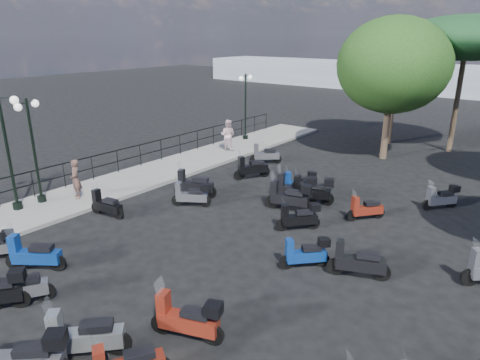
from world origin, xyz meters
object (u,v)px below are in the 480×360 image
Objects in this scene: scooter_10 at (312,191)px; scooter_22 at (357,262)px; scooter_23 at (365,209)px; scooter_3 at (106,205)px; scooter_32 at (289,197)px; scooter_9 at (191,195)px; broadleaf_tree at (393,65)px; scooter_5 at (265,155)px; scooter_2 at (17,289)px; scooter_16 at (295,189)px; lamp_post_0 at (7,146)px; woman at (76,179)px; lamp_post_2 at (246,102)px; scooter_8 at (33,255)px; pine_2 at (400,42)px; scooter_12 at (23,359)px; lamp_post_1 at (33,145)px; pedestrian_far at (228,135)px; scooter_4 at (194,185)px; scooter_11 at (251,168)px; scooter_15 at (299,217)px; scooter_21 at (305,254)px; scooter_19 at (187,319)px; scooter_29 at (441,198)px; pine_0 at (467,38)px; scooter_14 at (83,337)px; scooter_17 at (299,183)px.

scooter_10 is 1.05× the size of scooter_22.
scooter_23 is at bearing -3.60° from scooter_22.
scooter_32 is (5.02, 4.63, 0.12)m from scooter_3.
broadleaf_tree is (3.39, 11.34, 4.43)m from scooter_9.
scooter_5 is at bearing 30.24° from scooter_10.
scooter_2 is 10.38m from scooter_16.
woman is at bearing 89.64° from lamp_post_0.
lamp_post_2 is 16.86m from scooter_8.
scooter_9 is at bearing -99.12° from pine_2.
scooter_12 is 23.99m from pine_2.
lamp_post_2 reaches higher than scooter_2.
broadleaf_tree reaches higher than scooter_10.
scooter_3 is (2.93, 0.92, -2.03)m from lamp_post_1.
scooter_22 is (3.45, 7.54, -0.08)m from scooter_12.
woman is 4.71m from scooter_9.
scooter_8 is (4.58, -2.66, -1.98)m from lamp_post_1.
pedestrian_far reaches higher than scooter_4.
broadleaf_tree is at bearing -74.33° from pine_2.
woman reaches higher than scooter_9.
scooter_15 is at bearing 173.79° from scooter_11.
scooter_12 is 7.41m from scooter_21.
broadleaf_tree is (-1.96, 16.95, 4.38)m from scooter_19.
scooter_10 is at bearing -80.50° from scooter_9.
scooter_12 reaches higher than scooter_23.
scooter_12 is 1.18× the size of scooter_29.
scooter_21 is at bearing -90.03° from pine_0.
scooter_3 is 3.65m from scooter_4.
scooter_32 is (3.41, -2.19, 0.06)m from scooter_11.
scooter_3 is (2.18, -0.18, -0.52)m from woman.
scooter_4 is (4.08, 5.32, -2.11)m from lamp_post_0.
scooter_15 is (0.83, -2.40, -0.08)m from scooter_10.
pine_2 reaches higher than scooter_19.
lamp_post_1 reaches higher than scooter_16.
scooter_8 is (0.94, -12.81, 0.02)m from scooter_5.
scooter_3 is 7.06m from scooter_15.
scooter_14 is 0.88× the size of scooter_19.
scooter_12 reaches higher than scooter_10.
broadleaf_tree is (0.18, 9.34, 4.35)m from scooter_32.
scooter_15 is 6.42m from scooter_19.
scooter_4 reaches higher than scooter_10.
scooter_5 is 0.81× the size of scooter_22.
scooter_4 is at bearing -66.92° from lamp_post_2.
scooter_9 reaches higher than scooter_21.
scooter_16 is at bearing 132.39° from pedestrian_far.
scooter_4 is at bearing 24.99° from scooter_21.
scooter_16 is 8.87m from scooter_19.
scooter_11 is (4.54, 7.74, -1.96)m from lamp_post_1.
scooter_17 is (3.65, -2.71, -0.00)m from scooter_5.
scooter_9 reaches higher than scooter_23.
scooter_19 is at bearing -81.81° from pine_2.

